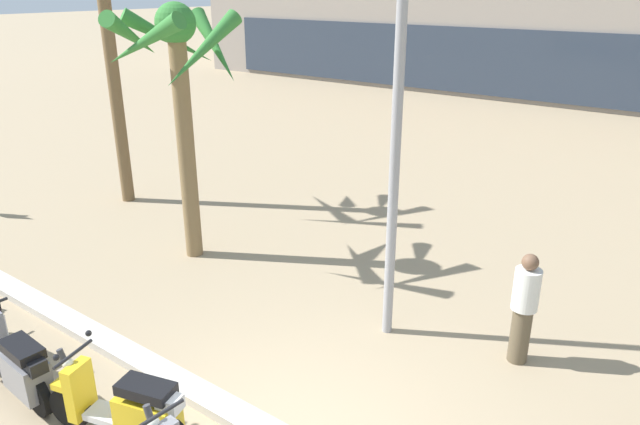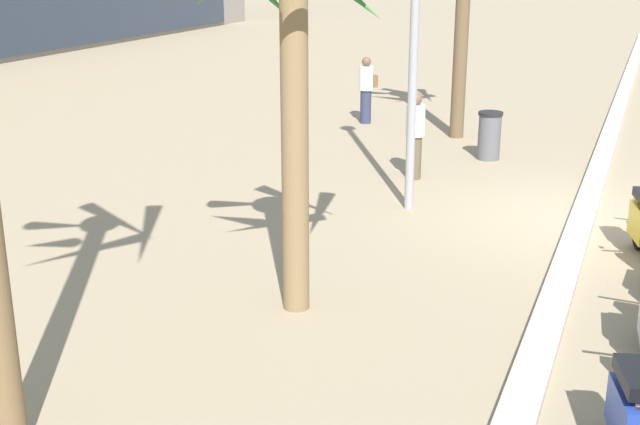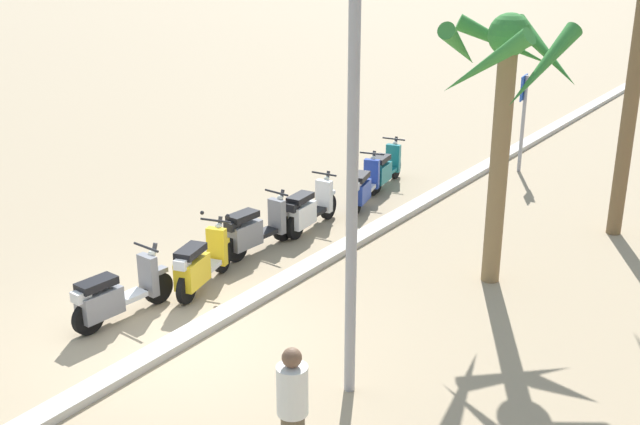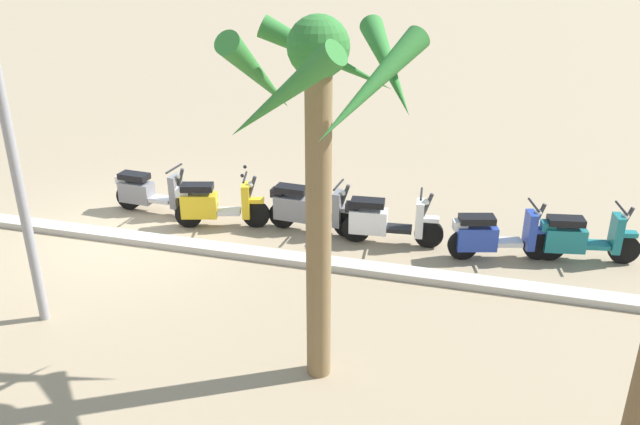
{
  "view_description": "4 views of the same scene",
  "coord_description": "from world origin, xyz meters",
  "px_view_note": "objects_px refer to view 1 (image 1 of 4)",
  "views": [
    {
      "loc": [
        3.32,
        -3.7,
        4.74
      ],
      "look_at": [
        -2.44,
        4.09,
        0.97
      ],
      "focal_mm": 33.09,
      "sensor_mm": 36.0,
      "label": 1
    },
    {
      "loc": [
        -12.73,
        -0.63,
        4.03
      ],
      "look_at": [
        -4.41,
        2.73,
        1.16
      ],
      "focal_mm": 46.75,
      "sensor_mm": 36.0,
      "label": 2
    },
    {
      "loc": [
        7.09,
        7.54,
        5.6
      ],
      "look_at": [
        -2.79,
        0.63,
        1.27
      ],
      "focal_mm": 43.6,
      "sensor_mm": 36.0,
      "label": 3
    },
    {
      "loc": [
        -6.4,
        9.59,
        5.25
      ],
      "look_at": [
        -3.91,
        0.66,
        1.21
      ],
      "focal_mm": 36.3,
      "sensor_mm": 36.0,
      "label": 4
    }
  ],
  "objects_px": {
    "pedestrian_strolling_near_curb": "(524,307)",
    "street_lamp": "(400,50)",
    "scooter_grey_lead_nearest": "(16,364)",
    "scooter_yellow_last_in_row": "(127,409)",
    "palm_tree_mid_walkway": "(177,70)"
  },
  "relations": [
    {
      "from": "palm_tree_mid_walkway",
      "to": "pedestrian_strolling_near_curb",
      "type": "height_order",
      "value": "palm_tree_mid_walkway"
    },
    {
      "from": "pedestrian_strolling_near_curb",
      "to": "palm_tree_mid_walkway",
      "type": "bearing_deg",
      "value": -177.09
    },
    {
      "from": "scooter_grey_lead_nearest",
      "to": "scooter_yellow_last_in_row",
      "type": "distance_m",
      "value": 1.78
    },
    {
      "from": "street_lamp",
      "to": "pedestrian_strolling_near_curb",
      "type": "bearing_deg",
      "value": 13.26
    },
    {
      "from": "scooter_grey_lead_nearest",
      "to": "scooter_yellow_last_in_row",
      "type": "bearing_deg",
      "value": 9.41
    },
    {
      "from": "scooter_grey_lead_nearest",
      "to": "pedestrian_strolling_near_curb",
      "type": "distance_m",
      "value": 6.38
    },
    {
      "from": "scooter_grey_lead_nearest",
      "to": "scooter_yellow_last_in_row",
      "type": "height_order",
      "value": "scooter_yellow_last_in_row"
    },
    {
      "from": "pedestrian_strolling_near_curb",
      "to": "street_lamp",
      "type": "relative_size",
      "value": 0.24
    },
    {
      "from": "palm_tree_mid_walkway",
      "to": "street_lamp",
      "type": "height_order",
      "value": "street_lamp"
    },
    {
      "from": "scooter_yellow_last_in_row",
      "to": "palm_tree_mid_walkway",
      "type": "distance_m",
      "value": 5.72
    },
    {
      "from": "pedestrian_strolling_near_curb",
      "to": "street_lamp",
      "type": "distance_m",
      "value": 3.65
    },
    {
      "from": "scooter_grey_lead_nearest",
      "to": "pedestrian_strolling_near_curb",
      "type": "height_order",
      "value": "pedestrian_strolling_near_curb"
    },
    {
      "from": "scooter_yellow_last_in_row",
      "to": "pedestrian_strolling_near_curb",
      "type": "distance_m",
      "value": 5.0
    },
    {
      "from": "pedestrian_strolling_near_curb",
      "to": "street_lamp",
      "type": "height_order",
      "value": "street_lamp"
    },
    {
      "from": "scooter_yellow_last_in_row",
      "to": "street_lamp",
      "type": "height_order",
      "value": "street_lamp"
    }
  ]
}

